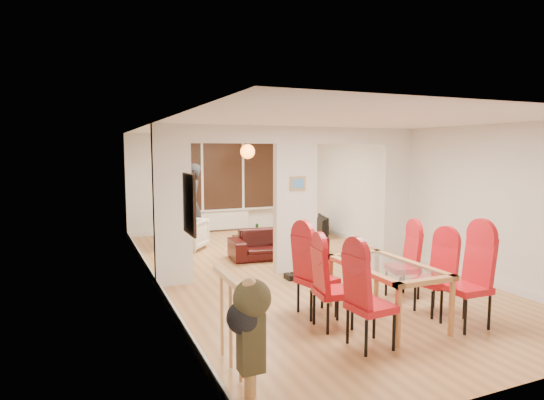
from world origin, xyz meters
TOP-DOWN VIEW (x-y plane):
  - floor at (0.00, 0.00)m, footprint 5.00×9.00m
  - room_walls at (0.00, 0.00)m, footprint 5.00×9.00m
  - divider_wall at (0.00, 0.00)m, footprint 5.00×0.18m
  - bay_window_blinds at (0.00, 4.44)m, footprint 3.00×0.08m
  - radiator at (0.00, 4.40)m, footprint 1.40×0.08m
  - pendant_light at (0.30, 3.30)m, footprint 0.36×0.36m
  - stair_newel at (-2.25, -3.20)m, footprint 0.40×1.20m
  - wall_poster at (-2.47, -2.40)m, footprint 0.04×0.52m
  - pillar_photo at (0.00, -0.10)m, footprint 0.30×0.03m
  - dining_table at (0.01, -2.64)m, footprint 0.88×1.56m
  - dining_chair_la at (-0.66, -3.25)m, footprint 0.47×0.47m
  - dining_chair_lb at (-0.75, -2.59)m, footprint 0.47×0.47m
  - dining_chair_lc at (-0.72, -2.13)m, footprint 0.54×0.54m
  - dining_chair_ra at (0.77, -3.22)m, footprint 0.48×0.48m
  - dining_chair_rb at (0.74, -2.70)m, footprint 0.49×0.49m
  - dining_chair_rc at (0.79, -2.01)m, footprint 0.48×0.48m
  - sofa at (0.15, 1.09)m, footprint 2.03×0.94m
  - armchair at (-1.41, 2.50)m, footprint 1.04×1.04m
  - person at (-1.23, 2.84)m, footprint 0.78×0.62m
  - television at (2.00, 2.68)m, footprint 0.93×0.36m
  - coffee_table at (0.16, 2.33)m, footprint 1.12×0.77m
  - bottle at (0.18, 2.38)m, footprint 0.07×0.07m
  - bowl at (0.25, 2.34)m, footprint 0.21×0.21m
  - shoes at (-0.29, -0.50)m, footprint 0.22×0.24m

SIDE VIEW (x-z plane):
  - floor at x=0.00m, z-range -0.01..0.01m
  - shoes at x=-0.29m, z-range 0.00..0.09m
  - coffee_table at x=0.16m, z-range 0.00..0.24m
  - bowl at x=0.25m, z-range 0.24..0.29m
  - television at x=2.00m, z-range 0.00..0.54m
  - sofa at x=0.15m, z-range 0.00..0.58m
  - radiator at x=0.00m, z-range 0.05..0.55m
  - armchair at x=-1.41m, z-range 0.00..0.68m
  - dining_table at x=0.01m, z-range 0.00..0.73m
  - bottle at x=0.18m, z-range 0.24..0.51m
  - dining_chair_rc at x=0.79m, z-range 0.00..1.02m
  - dining_chair_rb at x=0.74m, z-range 0.00..1.02m
  - dining_chair_lb at x=-0.75m, z-range 0.00..1.05m
  - stair_newel at x=-2.25m, z-range 0.00..1.10m
  - dining_chair_la at x=-0.66m, z-range 0.00..1.10m
  - dining_chair_lc at x=-0.72m, z-range 0.00..1.12m
  - dining_chair_ra at x=0.77m, z-range 0.00..1.17m
  - person at x=-1.23m, z-range 0.00..1.88m
  - room_walls at x=0.00m, z-range 0.00..2.60m
  - divider_wall at x=0.00m, z-range 0.00..2.60m
  - bay_window_blinds at x=0.00m, z-range 0.60..2.40m
  - wall_poster at x=-2.47m, z-range 1.27..1.94m
  - pillar_photo at x=0.00m, z-range 1.48..1.73m
  - pendant_light at x=0.30m, z-range 1.97..2.33m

